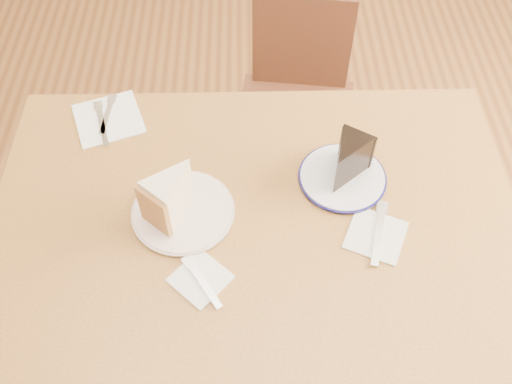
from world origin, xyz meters
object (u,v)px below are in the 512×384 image
object	(u,v)px
plate_cream	(183,212)
plate_navy	(342,178)
table	(255,238)
chocolate_cake	(346,164)
chair_far	(296,105)
carrot_cake	(174,194)

from	to	relation	value
plate_cream	plate_navy	distance (m)	0.38
plate_navy	table	bearing A→B (deg)	-154.96
plate_navy	chocolate_cake	distance (m)	0.05
chair_far	chocolate_cake	xyz separation A→B (m)	(0.06, -0.57, 0.38)
plate_cream	carrot_cake	distance (m)	0.06
table	plate_cream	distance (m)	0.19
table	carrot_cake	bearing A→B (deg)	176.08
table	plate_navy	world-z (taller)	plate_navy
table	chair_far	world-z (taller)	chair_far
plate_navy	carrot_cake	bearing A→B (deg)	-167.53
chocolate_cake	carrot_cake	bearing A→B (deg)	44.20
table	chair_far	xyz separation A→B (m)	(0.15, 0.67, -0.22)
carrot_cake	chocolate_cake	world-z (taller)	carrot_cake
chair_far	carrot_cake	xyz separation A→B (m)	(-0.33, -0.66, 0.38)
table	carrot_cake	world-z (taller)	carrot_cake
chair_far	chocolate_cake	bearing A→B (deg)	103.19
plate_cream	chocolate_cake	bearing A→B (deg)	13.48
chair_far	carrot_cake	distance (m)	0.83
carrot_cake	chocolate_cake	size ratio (longest dim) A/B	1.02
plate_cream	plate_navy	bearing A→B (deg)	13.84
plate_navy	chocolate_cake	xyz separation A→B (m)	(0.00, -0.00, 0.05)
table	chair_far	size ratio (longest dim) A/B	1.54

